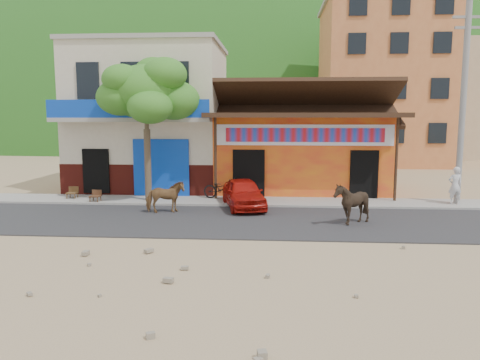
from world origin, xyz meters
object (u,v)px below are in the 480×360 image
object	(u,v)px
cow_dark	(352,203)
scooter	(222,189)
red_car	(243,193)
cafe_chair_left	(95,191)
utility_pole	(463,104)
cow_tan	(165,197)
tree	(147,129)
cafe_chair_right	(72,188)
pedestrian	(455,186)

from	to	relation	value
cow_dark	scooter	distance (m)	6.28
red_car	cafe_chair_left	distance (m)	6.26
utility_pole	cow_tan	size ratio (longest dim) A/B	5.58
utility_pole	red_car	world-z (taller)	utility_pole
scooter	cow_dark	bearing A→B (deg)	-112.83
utility_pole	cafe_chair_left	bearing A→B (deg)	-177.32
red_car	scooter	xyz separation A→B (m)	(-1.01, 1.44, -0.05)
scooter	cafe_chair_left	distance (m)	5.32
utility_pole	cow_dark	size ratio (longest dim) A/B	5.61
utility_pole	tree	bearing A→B (deg)	-179.10
cafe_chair_left	cafe_chair_right	size ratio (longest dim) A/B	0.95
scooter	tree	bearing A→B (deg)	115.12
tree	scooter	world-z (taller)	tree
cow_tan	cow_dark	xyz separation A→B (m)	(6.69, -1.40, 0.11)
scooter	cafe_chair_left	world-z (taller)	scooter
tree	cow_tan	bearing A→B (deg)	-60.51
tree	red_car	world-z (taller)	tree
cow_dark	red_car	xyz separation A→B (m)	(-3.81, 2.59, -0.13)
cow_dark	cafe_chair_right	size ratio (longest dim) A/B	1.54
tree	pedestrian	xyz separation A→B (m)	(12.60, -0.04, -2.24)
utility_pole	scooter	bearing A→B (deg)	178.58
scooter	pedestrian	distance (m)	9.52
tree	cow_tan	world-z (taller)	tree
tree	red_car	size ratio (longest dim) A/B	1.74
cow_tan	cafe_chair_right	distance (m)	5.23
tree	scooter	size ratio (longest dim) A/B	3.47
cow_tan	cafe_chair_right	size ratio (longest dim) A/B	1.55
utility_pole	scooter	xyz separation A→B (m)	(-9.70, 0.24, -3.55)
red_car	scooter	world-z (taller)	red_car
utility_pole	cow_dark	xyz separation A→B (m)	(-4.88, -3.79, -3.37)
scooter	cafe_chair_left	xyz separation A→B (m)	(-5.23, -0.94, -0.02)
tree	red_car	xyz separation A→B (m)	(4.11, -1.00, -2.49)
cafe_chair_left	red_car	bearing A→B (deg)	-1.95
cow_tan	scooter	size ratio (longest dim) A/B	0.83
tree	cafe_chair_right	distance (m)	4.27
utility_pole	cafe_chair_left	world-z (taller)	utility_pole
pedestrian	cafe_chair_left	distance (m)	14.75
utility_pole	cow_tan	bearing A→B (deg)	-168.36
utility_pole	cafe_chair_right	world-z (taller)	utility_pole
red_car	scooter	distance (m)	1.76
utility_pole	scooter	distance (m)	10.33
red_car	cafe_chair_right	size ratio (longest dim) A/B	3.73
utility_pole	cow_dark	bearing A→B (deg)	-142.18
cow_tan	red_car	world-z (taller)	cow_tan
scooter	pedestrian	size ratio (longest dim) A/B	1.14
cow_dark	scooter	size ratio (longest dim) A/B	0.82
tree	cow_dark	distance (m)	9.01
cow_dark	scooter	world-z (taller)	cow_dark
tree	cafe_chair_left	size ratio (longest dim) A/B	6.83
cafe_chair_right	red_car	bearing A→B (deg)	-10.13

